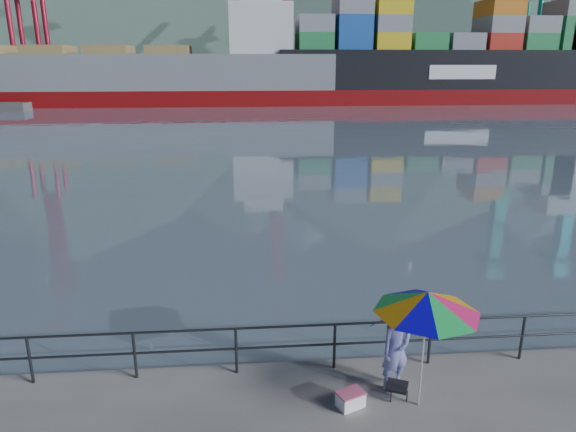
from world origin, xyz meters
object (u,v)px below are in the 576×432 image
(cooler_bag, at_px, (350,400))
(bulk_carrier, at_px, (149,75))
(fisherman, at_px, (396,349))
(beach_umbrella, at_px, (427,302))
(container_ship, at_px, (462,62))

(cooler_bag, height_order, bulk_carrier, bulk_carrier)
(fisherman, bearing_deg, beach_umbrella, -81.58)
(fisherman, distance_m, cooler_bag, 1.28)
(bulk_carrier, bearing_deg, fisherman, -77.02)
(cooler_bag, height_order, container_ship, container_ship)
(beach_umbrella, relative_size, bulk_carrier, 0.04)
(fisherman, height_order, bulk_carrier, bulk_carrier)
(beach_umbrella, height_order, container_ship, container_ship)
(fisherman, relative_size, container_ship, 0.03)
(fisherman, relative_size, bulk_carrier, 0.03)
(bulk_carrier, bearing_deg, cooler_bag, -77.82)
(container_ship, bearing_deg, fisherman, -113.47)
(container_ship, bearing_deg, cooler_bag, -113.96)
(cooler_bag, xyz_separation_m, container_ship, (31.88, 71.74, 5.76))
(beach_umbrella, relative_size, cooler_bag, 4.84)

